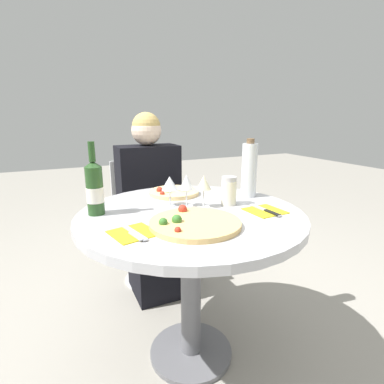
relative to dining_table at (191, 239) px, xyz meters
The scene contains 14 objects.
ground_plane 0.62m from the dining_table, ahead, with size 12.00×12.00×0.00m, color gray.
dining_table is the anchor object (origin of this frame).
chair_behind_diner 0.85m from the dining_table, 87.42° to the left, with size 0.42×0.42×0.85m.
seated_diner 0.69m from the dining_table, 86.88° to the left, with size 0.40×0.44×1.18m.
pizza_large 0.22m from the dining_table, 110.82° to the right, with size 0.35×0.35×0.05m.
pizza_small_far 0.34m from the dining_table, 82.18° to the left, with size 0.27×0.27×0.05m.
wine_bottle 0.47m from the dining_table, 159.68° to the left, with size 0.07×0.07×0.31m.
tall_carafe 0.48m from the dining_table, 15.83° to the left, with size 0.08×0.08×0.30m.
sugar_shaker 0.29m from the dining_table, ahead, with size 0.07×0.07×0.13m.
wine_glass_back_left 0.27m from the dining_table, 111.08° to the left, with size 0.08×0.08×0.14m.
wine_glass_front_right 0.26m from the dining_table, 23.77° to the left, with size 0.07×0.07×0.15m.
wine_glass_center 0.26m from the dining_table, 78.76° to the left, with size 0.07×0.07×0.15m.
place_setting_left 0.35m from the dining_table, 153.84° to the right, with size 0.18×0.19×0.01m.
place_setting_right 0.35m from the dining_table, 24.80° to the right, with size 0.16×0.19×0.01m.
Camera 1 is at (-0.52, -1.14, 1.16)m, focal length 28.00 mm.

